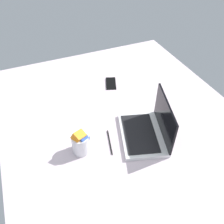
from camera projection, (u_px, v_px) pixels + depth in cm
name	position (u px, v px, depth cm)	size (l,w,h in cm)	color
bed_mattress	(127.00, 136.00, 143.83)	(180.00, 140.00, 18.00)	silver
laptop	(148.00, 130.00, 129.18)	(38.26, 31.59, 23.00)	silver
snack_cup	(81.00, 143.00, 119.98)	(9.77, 9.27, 15.55)	silver
cell_phone	(111.00, 83.00, 167.64)	(6.80, 14.00, 0.80)	black
charger_cable	(110.00, 142.00, 127.93)	(17.00, 0.60, 0.60)	black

